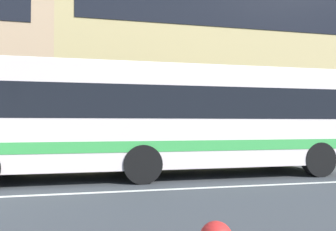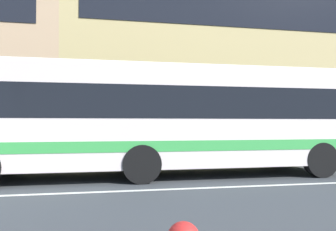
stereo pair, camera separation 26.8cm
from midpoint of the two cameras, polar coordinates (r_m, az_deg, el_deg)
hedge_row_far at (r=13.17m, az=-17.15°, el=-6.46°), size 22.29×1.10×0.73m
apartment_block_right at (r=23.89m, az=11.35°, el=11.57°), size 22.85×9.53×13.80m
transit_bus at (r=9.94m, az=-2.28°, el=-0.18°), size 11.01×2.67×3.17m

